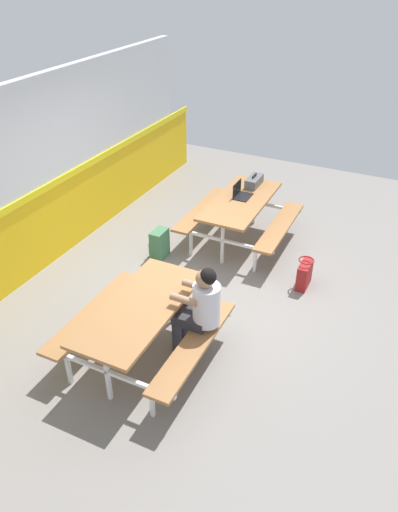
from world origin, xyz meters
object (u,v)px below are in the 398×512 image
at_px(picnic_table_left, 141,318).
at_px(tote_bag_bright, 304,274).
at_px(student_nearer, 200,306).
at_px(laptop_dark, 241,194).
at_px(picnic_table_right, 240,209).
at_px(toolbox_grey, 254,181).
at_px(backpack_dark, 159,244).

distance_m(picnic_table_left, tote_bag_bright, 2.51).
xyz_separation_m(student_nearer, laptop_dark, (2.62, 0.58, 0.08)).
height_order(picnic_table_left, student_nearer, student_nearer).
height_order(picnic_table_right, student_nearer, student_nearer).
bearing_deg(picnic_table_left, toolbox_grey, -0.09).
bearing_deg(picnic_table_right, picnic_table_left, 179.79).
relative_size(picnic_table_right, backpack_dark, 3.89).
height_order(picnic_table_right, toolbox_grey, toolbox_grey).
distance_m(toolbox_grey, backpack_dark, 1.83).
bearing_deg(picnic_table_left, backpack_dark, 25.08).
relative_size(picnic_table_right, laptop_dark, 5.32).
bearing_deg(toolbox_grey, laptop_dark, 175.94).
bearing_deg(picnic_table_right, laptop_dark, 21.98).
bearing_deg(picnic_table_left, laptop_dark, 0.55).
bearing_deg(student_nearer, picnic_table_left, 119.91).
xyz_separation_m(picnic_table_right, laptop_dark, (0.09, 0.04, 0.21)).
height_order(picnic_table_right, laptop_dark, laptop_dark).
bearing_deg(laptop_dark, student_nearer, -167.46).
distance_m(backpack_dark, tote_bag_bright, 2.16).
xyz_separation_m(picnic_table_left, tote_bag_bright, (2.14, -1.25, -0.38)).
xyz_separation_m(picnic_table_left, backpack_dark, (1.93, 0.90, -0.36)).
height_order(picnic_table_left, tote_bag_bright, picnic_table_left).
relative_size(laptop_dark, toolbox_grey, 0.80).
bearing_deg(picnic_table_left, tote_bag_bright, -30.32).
bearing_deg(laptop_dark, tote_bag_bright, -121.92).
relative_size(student_nearer, laptop_dark, 3.75).
bearing_deg(toolbox_grey, student_nearer, -169.91).
bearing_deg(backpack_dark, student_nearer, -137.84).
relative_size(toolbox_grey, tote_bag_bright, 0.93).
relative_size(picnic_table_right, tote_bag_bright, 3.98).
bearing_deg(tote_bag_bright, picnic_table_right, 60.51).
relative_size(picnic_table_left, picnic_table_right, 1.00).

